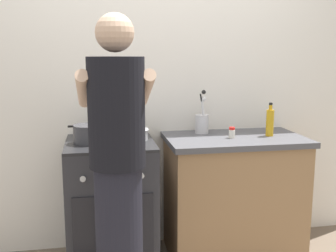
% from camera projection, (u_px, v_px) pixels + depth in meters
% --- Properties ---
extents(back_wall, '(3.20, 0.10, 2.50)m').
position_uv_depth(back_wall, '(178.00, 85.00, 3.14)').
color(back_wall, silver).
rests_on(back_wall, ground).
extents(countertop, '(1.00, 0.60, 0.90)m').
position_uv_depth(countertop, '(233.00, 195.00, 3.01)').
color(countertop, '#99724C').
rests_on(countertop, ground).
extents(stove_range, '(0.60, 0.62, 0.90)m').
position_uv_depth(stove_range, '(112.00, 204.00, 2.85)').
color(stove_range, '#2D2D33').
rests_on(stove_range, ground).
extents(pot, '(0.27, 0.20, 0.12)m').
position_uv_depth(pot, '(89.00, 134.00, 2.71)').
color(pot, '#38383D').
rests_on(pot, stove_range).
extents(mixing_bowl, '(0.27, 0.27, 0.08)m').
position_uv_depth(mixing_bowl, '(130.00, 134.00, 2.82)').
color(mixing_bowl, '#B7B7BC').
rests_on(mixing_bowl, stove_range).
extents(utensil_crock, '(0.10, 0.10, 0.33)m').
position_uv_depth(utensil_crock, '(202.00, 122.00, 3.04)').
color(utensil_crock, silver).
rests_on(utensil_crock, countertop).
extents(spice_bottle, '(0.04, 0.04, 0.08)m').
position_uv_depth(spice_bottle, '(232.00, 133.00, 2.87)').
color(spice_bottle, silver).
rests_on(spice_bottle, countertop).
extents(oil_bottle, '(0.06, 0.06, 0.24)m').
position_uv_depth(oil_bottle, '(270.00, 122.00, 2.94)').
color(oil_bottle, gold).
rests_on(oil_bottle, countertop).
extents(person, '(0.41, 0.50, 1.70)m').
position_uv_depth(person, '(118.00, 173.00, 2.18)').
color(person, black).
rests_on(person, ground).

